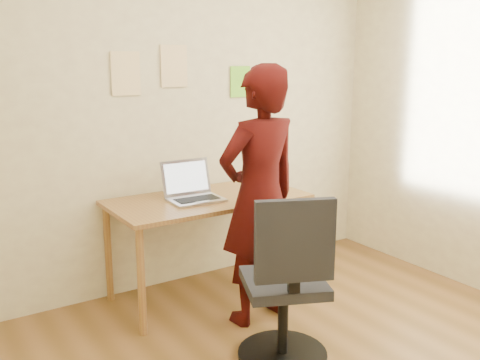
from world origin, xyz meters
TOP-DOWN VIEW (x-y plane):
  - room at (0.00, 0.00)m, footprint 3.58×3.58m
  - desk at (-0.00, 1.38)m, footprint 1.40×0.70m
  - laptop at (-0.12, 1.39)m, footprint 0.38×0.34m
  - paper_sheet at (0.39, 1.25)m, footprint 0.35×0.39m
  - phone at (0.20, 1.17)m, footprint 0.13×0.14m
  - wall_note_left at (-0.44, 1.74)m, footprint 0.21×0.00m
  - wall_note_mid at (-0.06, 1.74)m, footprint 0.21×0.00m
  - wall_note_right at (0.51, 1.74)m, footprint 0.18×0.00m
  - office_chair at (-0.10, 0.33)m, footprint 0.58×0.59m
  - person at (0.09, 0.87)m, footprint 0.64×0.44m

SIDE VIEW (x-z plane):
  - office_chair at x=-0.10m, z-range -0.07..0.94m
  - desk at x=0.00m, z-range 0.28..1.02m
  - paper_sheet at x=0.39m, z-range 0.74..0.74m
  - phone at x=0.20m, z-range 0.74..0.75m
  - laptop at x=-0.12m, z-range 0.66..0.93m
  - person at x=0.09m, z-range 0.00..1.68m
  - room at x=0.00m, z-range -0.04..2.74m
  - wall_note_right at x=0.51m, z-range 1.41..1.65m
  - wall_note_left at x=-0.44m, z-range 1.46..1.76m
  - wall_note_mid at x=-0.06m, z-range 1.51..1.81m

